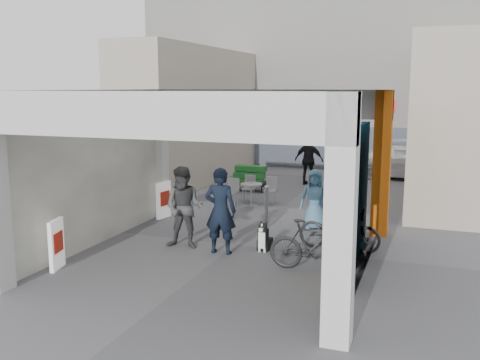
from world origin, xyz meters
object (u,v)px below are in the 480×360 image
at_px(man_back_turned, 184,208).
at_px(bicycle_rear, 312,246).
at_px(border_collie, 264,239).
at_px(bicycle_front, 339,230).
at_px(man_with_dog, 220,211).
at_px(white_van, 406,161).
at_px(cafe_set, 251,195).
at_px(man_elderly, 315,200).
at_px(produce_stand, 249,181).
at_px(man_crates, 309,160).

distance_m(man_back_turned, bicycle_rear, 3.10).
distance_m(border_collie, bicycle_front, 1.67).
relative_size(man_with_dog, white_van, 0.46).
bearing_deg(cafe_set, bicycle_front, -48.75).
height_order(border_collie, man_elderly, man_elderly).
height_order(produce_stand, border_collie, produce_stand).
bearing_deg(bicycle_rear, white_van, -5.47).
distance_m(man_with_dog, man_elderly, 3.04).
xyz_separation_m(border_collie, man_back_turned, (-1.74, -0.38, 0.65)).
height_order(cafe_set, man_with_dog, man_with_dog).
bearing_deg(border_collie, produce_stand, 117.63).
bearing_deg(man_crates, border_collie, 101.36).
relative_size(bicycle_front, bicycle_rear, 1.06).
xyz_separation_m(produce_stand, man_crates, (1.70, 1.81, 0.58)).
distance_m(cafe_set, bicycle_front, 5.10).
bearing_deg(man_with_dog, cafe_set, -83.29).
xyz_separation_m(man_with_dog, man_back_turned, (-0.91, 0.11, -0.02)).
bearing_deg(produce_stand, man_back_turned, -72.96).
bearing_deg(bicycle_rear, border_collie, 53.26).
xyz_separation_m(man_crates, bicycle_front, (2.42, -7.72, -0.44)).
height_order(man_back_turned, bicycle_front, man_back_turned).
bearing_deg(man_elderly, produce_stand, 120.82).
bearing_deg(man_crates, man_elderly, 109.38).
bearing_deg(bicycle_rear, bicycle_front, -9.91).
height_order(man_crates, white_van, man_crates).
height_order(bicycle_front, white_van, white_van).
relative_size(man_back_turned, man_crates, 1.00).
distance_m(produce_stand, border_collie, 6.98).
height_order(produce_stand, man_back_turned, man_back_turned).
height_order(cafe_set, man_back_turned, man_back_turned).
bearing_deg(man_with_dog, man_elderly, -124.06).
bearing_deg(bicycle_rear, man_back_turned, 79.16).
distance_m(cafe_set, man_elderly, 3.38).
bearing_deg(cafe_set, man_with_dog, -78.69).
xyz_separation_m(man_with_dog, bicycle_front, (2.38, 1.07, -0.47)).
relative_size(cafe_set, man_with_dog, 0.73).
xyz_separation_m(man_elderly, bicycle_front, (0.89, -1.57, -0.30)).
relative_size(man_back_turned, bicycle_front, 1.02).
height_order(man_elderly, bicycle_front, man_elderly).
bearing_deg(bicycle_front, man_elderly, 32.14).
relative_size(produce_stand, bicycle_rear, 0.76).
distance_m(man_crates, bicycle_rear, 9.52).
bearing_deg(white_van, man_with_dog, 171.45).
relative_size(border_collie, man_crates, 0.37).
height_order(cafe_set, bicycle_rear, bicycle_rear).
bearing_deg(border_collie, man_elderly, 79.00).
bearing_deg(man_back_turned, bicycle_front, 9.12).
bearing_deg(produce_stand, man_with_dog, -65.84).
distance_m(cafe_set, man_with_dog, 5.04).
distance_m(man_back_turned, bicycle_front, 3.46).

